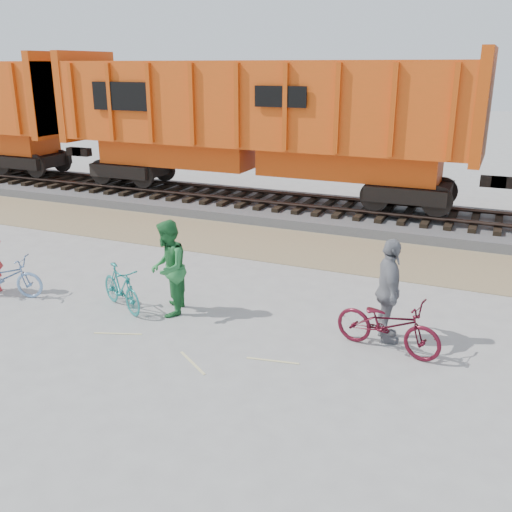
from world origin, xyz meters
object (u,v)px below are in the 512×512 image
(person_man, at_px, (168,268))
(hopper_car_center, at_px, (258,120))
(bicycle_teal, at_px, (121,288))
(bicycle_maroon, at_px, (388,324))
(person_woman, at_px, (389,291))
(bicycle_blue, at_px, (4,277))

(person_man, bearing_deg, hopper_car_center, 171.24)
(bicycle_teal, bearing_deg, bicycle_maroon, -58.66)
(bicycle_maroon, xyz_separation_m, person_woman, (-0.10, 0.40, 0.45))
(hopper_car_center, height_order, bicycle_blue, hopper_car_center)
(person_man, bearing_deg, bicycle_maroon, 71.26)
(person_man, relative_size, person_woman, 1.01)
(hopper_car_center, distance_m, bicycle_maroon, 10.73)
(bicycle_blue, relative_size, bicycle_maroon, 0.90)
(hopper_car_center, distance_m, person_man, 9.04)
(hopper_car_center, distance_m, bicycle_blue, 9.79)
(bicycle_teal, height_order, person_man, person_man)
(bicycle_blue, distance_m, bicycle_maroon, 7.99)
(bicycle_teal, relative_size, bicycle_maroon, 0.81)
(bicycle_maroon, relative_size, person_woman, 0.99)
(person_woman, bearing_deg, hopper_car_center, 17.07)
(hopper_car_center, xyz_separation_m, bicycle_teal, (0.83, -8.81, -2.55))
(bicycle_maroon, bearing_deg, bicycle_blue, 107.02)
(bicycle_blue, bearing_deg, person_man, -97.97)
(bicycle_blue, bearing_deg, bicycle_maroon, -102.31)
(hopper_car_center, bearing_deg, bicycle_blue, -101.24)
(bicycle_blue, relative_size, bicycle_teal, 1.11)
(hopper_car_center, bearing_deg, person_man, -77.98)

